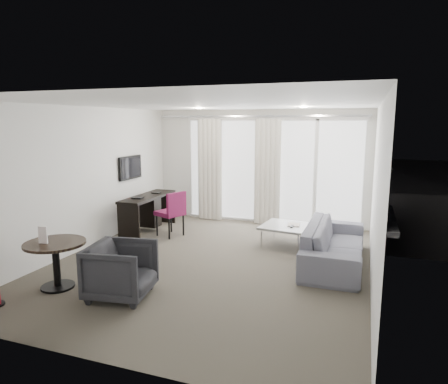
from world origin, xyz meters
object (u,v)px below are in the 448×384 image
(round_table, at_px, (56,265))
(sofa, at_px, (334,244))
(coffee_table, at_px, (285,235))
(tub_armchair, at_px, (121,270))
(desk_chair, at_px, (170,213))
(rattan_chair_a, at_px, (315,196))
(rattan_chair_b, at_px, (327,201))
(desk, at_px, (148,213))

(round_table, bearing_deg, sofa, 32.97)
(coffee_table, bearing_deg, tub_armchair, -118.11)
(desk_chair, height_order, sofa, desk_chair)
(rattan_chair_a, distance_m, rattan_chair_b, 0.43)
(desk, xyz_separation_m, rattan_chair_b, (3.51, 2.64, 0.01))
(desk_chair, distance_m, sofa, 3.37)
(desk_chair, xyz_separation_m, tub_armchair, (0.74, -2.85, -0.10))
(rattan_chair_a, xyz_separation_m, rattan_chair_b, (0.32, -0.28, -0.06))
(coffee_table, distance_m, rattan_chair_a, 2.95)
(desk, relative_size, desk_chair, 1.75)
(coffee_table, xyz_separation_m, sofa, (0.96, -0.74, 0.14))
(desk_chair, distance_m, rattan_chair_b, 4.04)
(rattan_chair_a, bearing_deg, tub_armchair, -131.51)
(desk_chair, bearing_deg, sofa, 12.80)
(round_table, height_order, rattan_chair_a, rattan_chair_a)
(sofa, bearing_deg, desk_chair, 80.51)
(tub_armchair, bearing_deg, sofa, -57.75)
(coffee_table, bearing_deg, sofa, -37.58)
(tub_armchair, bearing_deg, desk_chair, 5.20)
(sofa, bearing_deg, round_table, 122.97)
(desk_chair, xyz_separation_m, rattan_chair_b, (2.89, 2.83, -0.07))
(desk_chair, distance_m, coffee_table, 2.38)
(desk_chair, relative_size, rattan_chair_a, 1.02)
(tub_armchair, bearing_deg, round_table, 83.50)
(desk, xyz_separation_m, tub_armchair, (1.36, -3.04, -0.01))
(round_table, bearing_deg, rattan_chair_b, 60.98)
(rattan_chair_a, bearing_deg, round_table, -139.91)
(round_table, bearing_deg, coffee_table, 49.31)
(desk_chair, height_order, round_table, desk_chair)
(tub_armchair, relative_size, sofa, 0.36)
(desk_chair, distance_m, tub_armchair, 2.95)
(desk, xyz_separation_m, coffee_table, (2.98, -0.01, -0.19))
(desk, height_order, sofa, desk)
(coffee_table, bearing_deg, rattan_chair_b, 78.75)
(tub_armchair, distance_m, rattan_chair_a, 6.24)
(desk, height_order, round_table, desk)
(coffee_table, relative_size, rattan_chair_a, 0.93)
(desk_chair, bearing_deg, desk, -175.12)
(desk_chair, bearing_deg, coffee_table, 26.77)
(desk, bearing_deg, round_table, -83.94)
(desk_chair, height_order, tub_armchair, desk_chair)
(desk_chair, distance_m, round_table, 2.92)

